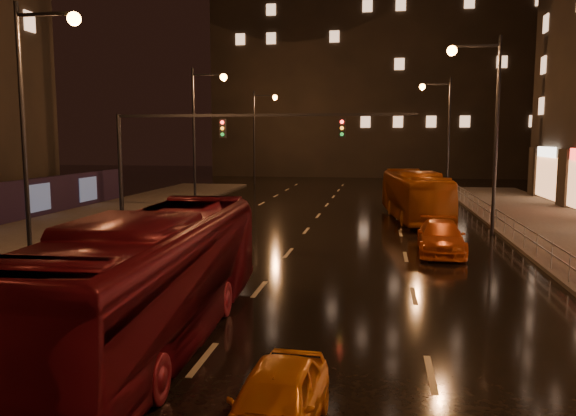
{
  "coord_description": "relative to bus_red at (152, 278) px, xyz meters",
  "views": [
    {
      "loc": [
        3.84,
        -7.66,
        4.95
      ],
      "look_at": [
        0.67,
        11.8,
        2.5
      ],
      "focal_mm": 35.0,
      "sensor_mm": 36.0,
      "label": 1
    }
  ],
  "objects": [
    {
      "name": "taxi_far",
      "position": [
        8.04,
        12.28,
        -0.92
      ],
      "size": [
        2.12,
        4.83,
        1.38
      ],
      "primitive_type": "imported",
      "rotation": [
        0.0,
        0.0,
        -0.04
      ],
      "color": "#C34D12",
      "rests_on": "ground"
    },
    {
      "name": "building_distant",
      "position": [
        5.5,
        67.2,
        16.39
      ],
      "size": [
        44.0,
        16.0,
        36.0
      ],
      "primitive_type": "cube",
      "color": "black",
      "rests_on": "ground"
    },
    {
      "name": "railing_right",
      "position": [
        11.7,
        13.2,
        -0.71
      ],
      "size": [
        0.05,
        56.0,
        1.0
      ],
      "color": "#99999E",
      "rests_on": "sidewalk_right"
    },
    {
      "name": "taxi_near",
      "position": [
        3.73,
        -3.8,
        -1.0
      ],
      "size": [
        1.64,
        3.64,
        1.21
      ],
      "primitive_type": "imported",
      "rotation": [
        0.0,
        0.0,
        -0.06
      ],
      "color": "#C86A12",
      "rests_on": "ground"
    },
    {
      "name": "ground",
      "position": [
        1.5,
        15.2,
        -1.61
      ],
      "size": [
        140.0,
        140.0,
        0.0
      ],
      "primitive_type": "plane",
      "color": "black",
      "rests_on": "ground"
    },
    {
      "name": "traffic_signal",
      "position": [
        -3.56,
        15.2,
        3.13
      ],
      "size": [
        15.31,
        0.32,
        6.2
      ],
      "color": "black",
      "rests_on": "ground"
    },
    {
      "name": "bus_curb",
      "position": [
        7.5,
        22.43,
        -0.11
      ],
      "size": [
        3.83,
        10.96,
        2.99
      ],
      "primitive_type": "imported",
      "rotation": [
        0.0,
        0.0,
        0.13
      ],
      "color": "#93420E",
      "rests_on": "ground"
    },
    {
      "name": "bus_red",
      "position": [
        0.0,
        0.0,
        0.0
      ],
      "size": [
        3.12,
        11.64,
        3.22
      ],
      "primitive_type": "imported",
      "rotation": [
        0.0,
        0.0,
        0.04
      ],
      "color": "#590C16",
      "rests_on": "ground"
    }
  ]
}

